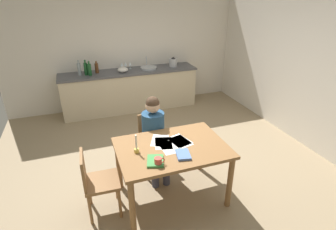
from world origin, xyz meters
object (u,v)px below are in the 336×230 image
book_magazine (183,154)px  wine_glass_back_left (122,65)px  chair_side_empty (96,181)px  book_cookery (155,161)px  sink_unit (149,68)px  bottle_wine_red (90,69)px  bottle_oil (79,69)px  chair_at_table (152,140)px  mixing_bowl (123,70)px  coffee_mug (158,161)px  bottle_sauce (97,68)px  dining_table (172,154)px  bottle_vinegar (86,69)px  wine_glass_by_kettle (126,64)px  wine_glass_near_sink (130,64)px  person_seated (154,133)px  candlestick (136,148)px  stovetop_kettle (173,62)px

book_magazine → wine_glass_back_left: 3.40m
chair_side_empty → book_cookery: 0.77m
sink_unit → bottle_wine_red: bottle_wine_red is taller
sink_unit → bottle_wine_red: (-1.27, -0.08, 0.10)m
book_cookery → bottle_oil: 3.33m
chair_at_table → mixing_bowl: bearing=89.3°
coffee_mug → wine_glass_back_left: (0.27, 3.47, 0.19)m
chair_at_table → bottle_sauce: size_ratio=3.37×
dining_table → sink_unit: (0.57, 3.02, 0.26)m
sink_unit → chair_side_empty: bearing=-116.7°
book_magazine → bottle_sauce: size_ratio=0.87×
coffee_mug → mixing_bowl: bearing=85.6°
sink_unit → wine_glass_back_left: 0.59m
chair_side_empty → mixing_bowl: mixing_bowl is taller
bottle_vinegar → wine_glass_by_kettle: bottle_vinegar is taller
chair_at_table → wine_glass_near_sink: 2.52m
person_seated → wine_glass_near_sink: size_ratio=7.76×
bottle_wine_red → wine_glass_by_kettle: bottle_wine_red is taller
person_seated → wine_glass_back_left: size_ratio=7.76×
mixing_bowl → book_magazine: bearing=-88.6°
wine_glass_near_sink → chair_at_table: bearing=-95.4°
bottle_oil → bottle_sauce: (0.35, 0.04, -0.03)m
chair_side_empty → wine_glass_back_left: (0.93, 3.13, 0.53)m
coffee_mug → book_magazine: (0.33, 0.08, -0.03)m
candlestick → wine_glass_by_kettle: bearing=80.6°
candlestick → wine_glass_back_left: wine_glass_back_left is taller
bottle_oil → mixing_bowl: 0.89m
chair_at_table → wine_glass_back_left: wine_glass_back_left is taller
dining_table → bottle_wine_red: bottle_wine_red is taller
wine_glass_near_sink → wine_glass_back_left: same height
coffee_mug → stovetop_kettle: bearing=66.8°
bottle_sauce → coffee_mug: bearing=-85.3°
chair_at_table → bottle_vinegar: (-0.72, 2.28, 0.56)m
mixing_bowl → bottle_sauce: bearing=167.7°
candlestick → bottle_sauce: bearing=92.1°
chair_at_table → bottle_oil: bottle_oil is taller
candlestick → stovetop_kettle: stovetop_kettle is taller
sink_unit → stovetop_kettle: (0.59, -0.00, 0.08)m
coffee_mug → bottle_sauce: 3.39m
chair_side_empty → wine_glass_by_kettle: wine_glass_by_kettle is taller
bottle_oil → person_seated: bearing=-71.0°
sink_unit → wine_glass_back_left: sink_unit is taller
candlestick → bottle_sauce: bottle_sauce is taller
chair_side_empty → wine_glass_by_kettle: size_ratio=5.54×
bottle_vinegar → stovetop_kettle: bearing=0.8°
chair_at_table → candlestick: bearing=-119.4°
wine_glass_near_sink → candlestick: bearing=-101.2°
book_magazine → bottle_wine_red: size_ratio=0.75×
mixing_bowl → person_seated: bearing=-90.8°
chair_at_table → bottle_vinegar: 2.46m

